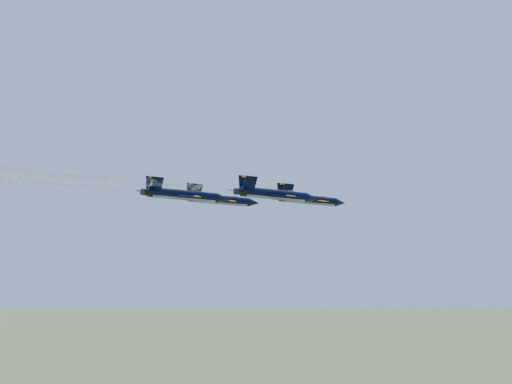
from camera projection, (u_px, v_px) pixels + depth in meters
The scene contains 4 objects.
jet_lead at pixel (310, 200), 123.43m from camera, with size 11.15×15.19×3.36m.
jet_left at pixel (221, 200), 123.60m from camera, with size 11.15×15.19×3.36m.
jet_right at pixel (276, 195), 109.00m from camera, with size 11.15×15.19×3.36m.
jet_slot at pixel (185, 195), 110.22m from camera, with size 11.15×15.19×3.36m.
Camera 1 is at (66.52, -100.47, 96.89)m, focal length 50.00 mm.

